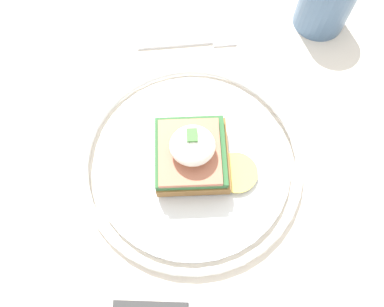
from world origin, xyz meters
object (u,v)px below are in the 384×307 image
fork (193,42)px  cup (327,0)px  sandwich (192,153)px  plate (192,161)px

fork → cup: size_ratio=1.77×
sandwich → fork: sandwich is taller
plate → sandwich: bearing=10.8°
plate → cup: size_ratio=3.40×
sandwich → plate: bearing=-169.2°
sandwich → cup: bearing=138.5°
fork → cup: (-0.03, 0.20, 0.04)m
fork → cup: 0.21m
cup → sandwich: bearing=-41.5°
sandwich → cup: 0.31m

